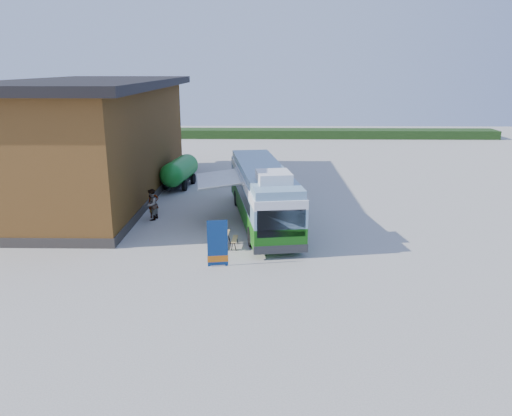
{
  "coord_description": "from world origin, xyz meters",
  "views": [
    {
      "loc": [
        0.66,
        -22.01,
        8.33
      ],
      "look_at": [
        0.18,
        2.22,
        1.4
      ],
      "focal_mm": 35.0,
      "sensor_mm": 36.0,
      "label": 1
    }
  ],
  "objects_px": {
    "bus": "(263,192)",
    "banner": "(218,248)",
    "picnic_table": "(224,237)",
    "person_a": "(153,203)",
    "person_b": "(151,205)",
    "slurry_tanker": "(180,171)"
  },
  "relations": [
    {
      "from": "banner",
      "to": "person_a",
      "type": "bearing_deg",
      "value": 112.51
    },
    {
      "from": "slurry_tanker",
      "to": "person_a",
      "type": "bearing_deg",
      "value": -84.47
    },
    {
      "from": "bus",
      "to": "person_a",
      "type": "relative_size",
      "value": 7.18
    },
    {
      "from": "bus",
      "to": "banner",
      "type": "height_order",
      "value": "bus"
    },
    {
      "from": "picnic_table",
      "to": "person_a",
      "type": "xyz_separation_m",
      "value": [
        -4.4,
        4.78,
        0.3
      ]
    },
    {
      "from": "banner",
      "to": "person_a",
      "type": "distance_m",
      "value": 8.33
    },
    {
      "from": "bus",
      "to": "picnic_table",
      "type": "xyz_separation_m",
      "value": [
        -1.8,
        -4.07,
        -1.17
      ]
    },
    {
      "from": "person_a",
      "to": "person_b",
      "type": "distance_m",
      "value": 0.49
    },
    {
      "from": "person_b",
      "to": "person_a",
      "type": "bearing_deg",
      "value": -168.77
    },
    {
      "from": "bus",
      "to": "slurry_tanker",
      "type": "distance_m",
      "value": 10.08
    },
    {
      "from": "person_a",
      "to": "person_b",
      "type": "bearing_deg",
      "value": -115.48
    },
    {
      "from": "picnic_table",
      "to": "person_b",
      "type": "distance_m",
      "value": 6.15
    },
    {
      "from": "banner",
      "to": "slurry_tanker",
      "type": "distance_m",
      "value": 15.11
    },
    {
      "from": "banner",
      "to": "picnic_table",
      "type": "distance_m",
      "value": 2.37
    },
    {
      "from": "banner",
      "to": "picnic_table",
      "type": "xyz_separation_m",
      "value": [
        0.08,
        2.34,
        -0.32
      ]
    },
    {
      "from": "picnic_table",
      "to": "person_b",
      "type": "height_order",
      "value": "person_b"
    },
    {
      "from": "picnic_table",
      "to": "bus",
      "type": "bearing_deg",
      "value": 68.66
    },
    {
      "from": "bus",
      "to": "person_b",
      "type": "distance_m",
      "value": 6.25
    },
    {
      "from": "bus",
      "to": "slurry_tanker",
      "type": "height_order",
      "value": "bus"
    },
    {
      "from": "person_b",
      "to": "slurry_tanker",
      "type": "bearing_deg",
      "value": -170.69
    },
    {
      "from": "bus",
      "to": "banner",
      "type": "relative_size",
      "value": 5.72
    },
    {
      "from": "picnic_table",
      "to": "person_a",
      "type": "distance_m",
      "value": 6.5
    }
  ]
}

